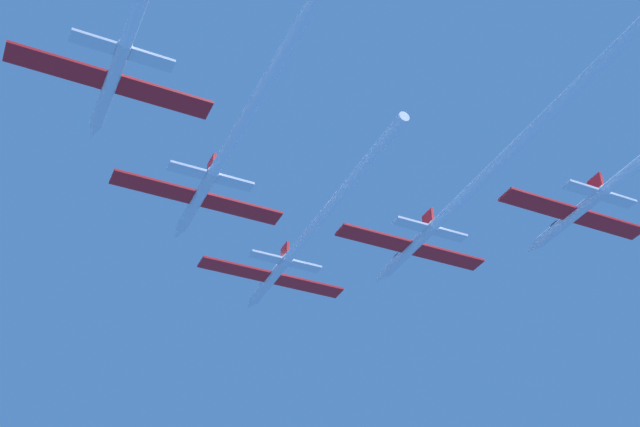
% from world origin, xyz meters
% --- Properties ---
extents(jet_lead, '(15.22, 34.35, 2.52)m').
position_xyz_m(jet_lead, '(0.70, -7.18, 0.21)').
color(jet_lead, white).
extents(jet_left_wing, '(15.22, 34.73, 2.52)m').
position_xyz_m(jet_left_wing, '(-10.51, -17.88, -0.10)').
color(jet_left_wing, white).
extents(jet_right_wing, '(15.22, 41.69, 2.52)m').
position_xyz_m(jet_right_wing, '(10.42, -21.59, -0.10)').
color(jet_right_wing, white).
extents(jet_left_outer, '(15.22, 35.43, 2.52)m').
position_xyz_m(jet_left_outer, '(-20.73, -28.95, 0.36)').
color(jet_left_outer, white).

